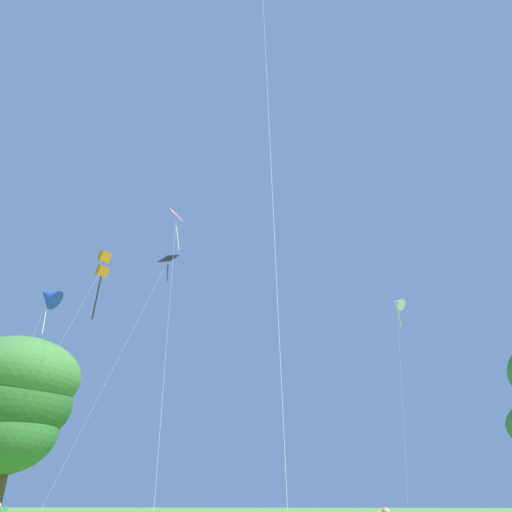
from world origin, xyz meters
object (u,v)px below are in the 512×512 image
kite_blue_delta (49,296)px  kite_pink_low (176,228)px  tree_right_cluster (11,401)px  kite_white_distant (397,304)px  kite_black_large (165,267)px  kite_orange_box (103,266)px

kite_blue_delta → kite_pink_low: bearing=-31.8°
kite_pink_low → tree_right_cluster: 15.10m
kite_white_distant → kite_black_large: 23.17m
kite_pink_low → kite_black_large: size_ratio=1.03×
kite_blue_delta → tree_right_cluster: kite_blue_delta is taller
tree_right_cluster → kite_black_large: bearing=70.6°
kite_pink_low → kite_white_distant: kite_pink_low is taller
tree_right_cluster → kite_blue_delta: bearing=120.0°
kite_black_large → kite_blue_delta: bearing=164.3°
kite_pink_low → tree_right_cluster: (-6.14, -5.13, -12.81)m
kite_orange_box → kite_blue_delta: kite_blue_delta is taller
kite_white_distant → kite_black_large: (-20.06, -11.60, -0.40)m
kite_orange_box → kite_white_distant: 28.03m
kite_orange_box → tree_right_cluster: size_ratio=2.05×
kite_white_distant → kite_black_large: kite_black_large is taller
kite_orange_box → kite_black_large: kite_black_large is taller
kite_blue_delta → kite_black_large: bearing=-15.7°
kite_orange_box → kite_black_large: bearing=28.8°
kite_pink_low → tree_right_cluster: bearing=-140.1°
kite_blue_delta → tree_right_cluster: size_ratio=2.07×
kite_white_distant → tree_right_cluster: size_ratio=2.13×
kite_black_large → tree_right_cluster: size_ratio=2.17×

